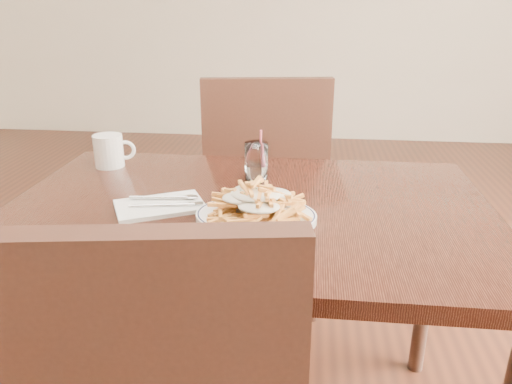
# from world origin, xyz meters

# --- Properties ---
(table) EXTENTS (1.20, 0.80, 0.75)m
(table) POSITION_xyz_m (0.00, 0.00, 0.67)
(table) COLOR black
(table) RESTS_ON ground
(chair_far) EXTENTS (0.51, 0.51, 0.98)m
(chair_far) POSITION_xyz_m (-0.02, 0.67, 0.56)
(chair_far) COLOR black
(chair_far) RESTS_ON ground
(fries_plate) EXTENTS (0.32, 0.29, 0.02)m
(fries_plate) POSITION_xyz_m (0.03, -0.09, 0.76)
(fries_plate) COLOR white
(fries_plate) RESTS_ON table
(loaded_fries) EXTENTS (0.23, 0.19, 0.07)m
(loaded_fries) POSITION_xyz_m (0.03, -0.09, 0.80)
(loaded_fries) COLOR gold
(loaded_fries) RESTS_ON fries_plate
(napkin) EXTENTS (0.25, 0.22, 0.01)m
(napkin) POSITION_xyz_m (-0.21, -0.04, 0.76)
(napkin) COLOR silver
(napkin) RESTS_ON table
(cutlery) EXTENTS (0.20, 0.10, 0.01)m
(cutlery) POSITION_xyz_m (-0.21, -0.04, 0.76)
(cutlery) COLOR silver
(cutlery) RESTS_ON napkin
(water_glass) EXTENTS (0.07, 0.07, 0.14)m
(water_glass) POSITION_xyz_m (-0.00, 0.19, 0.80)
(water_glass) COLOR white
(water_glass) RESTS_ON table
(coffee_mug) EXTENTS (0.12, 0.09, 0.10)m
(coffee_mug) POSITION_xyz_m (-0.46, 0.26, 0.80)
(coffee_mug) COLOR white
(coffee_mug) RESTS_ON table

